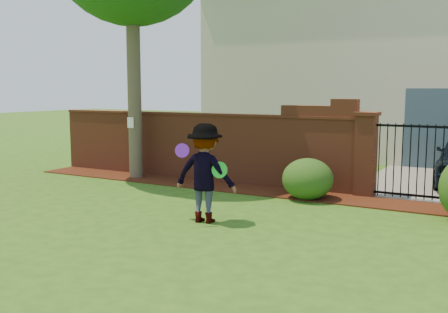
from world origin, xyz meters
The scene contains 12 objects.
ground centered at (0.00, 0.00, -0.01)m, with size 80.00×80.00×0.01m, color #2E5715.
mulch_bed centered at (-0.95, 3.34, 0.01)m, with size 11.10×1.08×0.03m, color #341409.
brick_wall centered at (-2.01, 4.00, 0.93)m, with size 8.70×0.31×2.16m.
pillar_left centered at (2.40, 4.00, 0.96)m, with size 0.50×0.50×1.88m.
iron_gate centered at (3.50, 4.00, 0.85)m, with size 1.78×0.03×1.60m.
driveway centered at (3.50, 8.00, 0.01)m, with size 3.20×8.00×0.01m, color slate.
house centered at (1.00, 12.00, 3.16)m, with size 12.40×6.40×6.30m.
paper_notice centered at (-3.60, 3.21, 1.50)m, with size 0.20×0.01×0.28m, color white.
shrub_left centered at (1.42, 3.00, 0.45)m, with size 1.10×1.10×0.90m, color #194414.
man centered at (0.47, 0.28, 0.89)m, with size 1.15×0.66×1.78m, color gray.
frisbee_purple centered at (0.23, -0.06, 1.32)m, with size 0.25×0.25×0.02m, color purple.
frisbee_green centered at (0.80, 0.25, 0.98)m, with size 0.29×0.29×0.03m, color green.
Camera 1 is at (5.23, -7.48, 2.38)m, focal length 41.55 mm.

